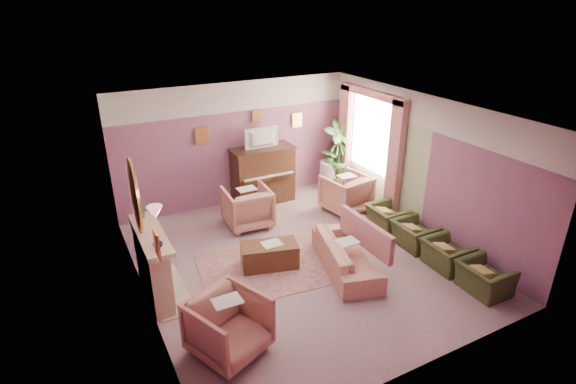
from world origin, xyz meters
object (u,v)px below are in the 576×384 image
sofa (346,249)px  floral_armchair_left (247,205)px  side_table (330,175)px  floral_armchair_right (346,191)px  olive_chair_a (485,274)px  olive_chair_c (415,231)px  olive_chair_b (447,251)px  olive_chair_d (387,214)px  piano (263,176)px  coffee_table (269,255)px  floral_armchair_front (229,323)px  television (263,137)px

sofa → floral_armchair_left: (-0.90, 2.33, 0.09)m
floral_armchair_left → side_table: size_ratio=1.35×
side_table → floral_armchair_right: bearing=-107.6°
olive_chair_a → side_table: 4.87m
sofa → olive_chair_c: (1.61, 0.01, -0.05)m
olive_chair_b → olive_chair_d: same height
piano → olive_chair_c: (1.70, -3.27, -0.31)m
coffee_table → olive_chair_b: olive_chair_b is taller
floral_armchair_front → sofa: bearing=20.4°
floral_armchair_right → olive_chair_b: size_ratio=1.21×
television → olive_chair_b: bearing=-67.1°
piano → floral_armchair_front: 4.91m
sofa → floral_armchair_left: size_ratio=2.02×
piano → floral_armchair_right: size_ratio=1.48×
piano → floral_armchair_right: piano is taller
sofa → olive_chair_c: size_ratio=2.44×
coffee_table → olive_chair_d: (2.79, 0.14, 0.11)m
television → sofa: bearing=-88.3°
floral_armchair_right → side_table: (0.40, 1.28, -0.12)m
olive_chair_c → side_table: bearing=87.7°
piano → olive_chair_b: size_ratio=1.78×
floral_armchair_left → olive_chair_b: 4.02m
piano → olive_chair_d: (1.70, -2.45, -0.31)m
floral_armchair_right → floral_armchair_front: 4.88m
coffee_table → olive_chair_c: size_ratio=1.27×
floral_armchair_right → olive_chair_d: (0.27, -1.13, -0.13)m
sofa → floral_armchair_left: 2.50m
olive_chair_b → olive_chair_a: bearing=-90.0°
piano → olive_chair_a: 5.20m
sofa → olive_chair_a: 2.29m
television → olive_chair_d: 3.20m
television → floral_armchair_front: television is taller
floral_armchair_left → coffee_table: bearing=-99.6°
coffee_table → sofa: size_ratio=0.52×
sofa → olive_chair_a: size_ratio=2.44×
piano → floral_armchair_right: 1.95m
sofa → floral_armchair_left: floral_armchair_left is taller
olive_chair_b → side_table: (0.13, 4.05, 0.01)m
floral_armchair_right → floral_armchair_front: same height
side_table → sofa: bearing=-118.2°
sofa → side_table: bearing=61.8°
piano → floral_armchair_left: piano is taller
floral_armchair_left → olive_chair_c: (2.51, -2.32, -0.13)m
floral_armchair_front → olive_chair_d: 4.55m
television → floral_armchair_right: (1.43, -1.27, -1.13)m
piano → olive_chair_c: 3.70m
olive_chair_c → olive_chair_d: (0.00, 0.82, 0.00)m
television → olive_chair_d: television is taller
olive_chair_a → olive_chair_c: same height
coffee_table → sofa: (1.18, -0.70, 0.16)m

